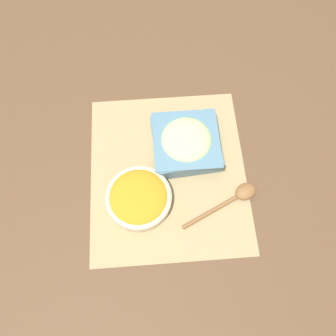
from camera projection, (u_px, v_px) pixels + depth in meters
The scene contains 5 objects.
ground_plane at pixel (168, 172), 1.01m from camera, with size 3.00×3.00×0.00m, color #513823.
placemat at pixel (168, 172), 1.01m from camera, with size 0.54×0.47×0.00m.
carrot_bowl at pixel (139, 198), 0.94m from camera, with size 0.19×0.19×0.05m.
cucumber_bowl at pixel (186, 142), 1.00m from camera, with size 0.21×0.21×0.08m.
wooden_spoon at pixel (238, 196), 0.96m from camera, with size 0.13×0.24×0.03m.
Camera 1 is at (0.37, -0.03, 0.94)m, focal length 35.00 mm.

